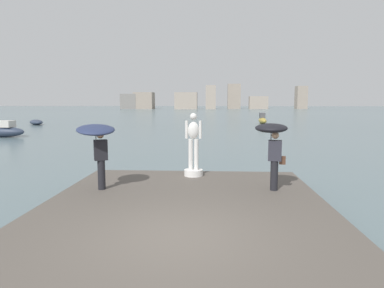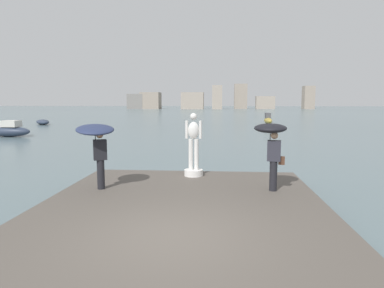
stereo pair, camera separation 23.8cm
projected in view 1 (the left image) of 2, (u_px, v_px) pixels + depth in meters
ground_plane at (206, 124)px, 46.31m from camera, size 400.00×400.00×0.00m
pier at (184, 217)px, 8.29m from camera, size 7.33×9.30×0.40m
statue_white_figure at (193, 152)px, 11.95m from camera, size 0.65×0.65×2.20m
onlooker_left at (97, 138)px, 9.99m from camera, size 1.46×1.47×1.98m
onlooker_right at (273, 139)px, 9.93m from camera, size 1.08×1.09×1.99m
boat_near at (262, 120)px, 47.64m from camera, size 0.98×4.38×1.46m
boat_mid at (36, 122)px, 44.73m from camera, size 3.29×3.54×0.68m
boat_leftward at (2, 131)px, 29.18m from camera, size 4.08×1.65×1.40m
distant_skyline at (197, 100)px, 144.58m from camera, size 78.38×11.93×10.59m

